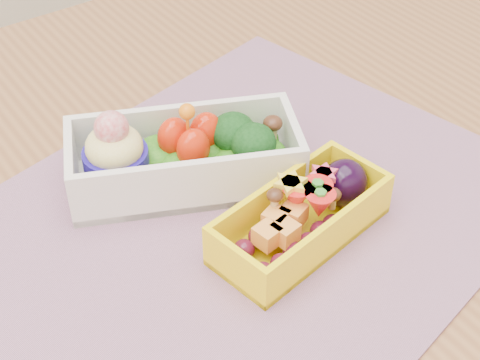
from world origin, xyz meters
TOP-DOWN VIEW (x-y plane):
  - table at (0.00, 0.00)m, footprint 1.20×0.80m
  - placemat at (-0.02, -0.02)m, footprint 0.54×0.46m
  - bento_white at (-0.02, 0.05)m, footprint 0.21×0.16m
  - bento_yellow at (0.02, -0.06)m, footprint 0.16×0.09m

SIDE VIEW (x-z plane):
  - table at x=0.00m, z-range 0.28..1.03m
  - placemat at x=-0.02m, z-range 0.75..0.75m
  - bento_yellow at x=0.02m, z-range 0.75..0.80m
  - bento_white at x=-0.02m, z-range 0.74..0.82m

